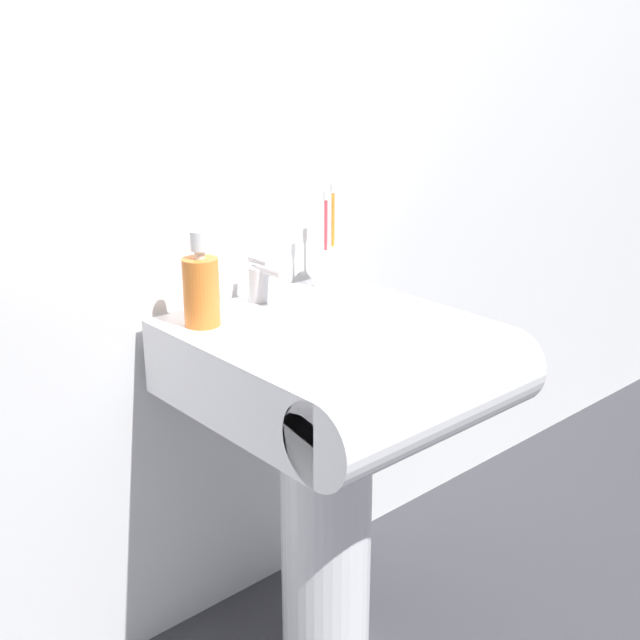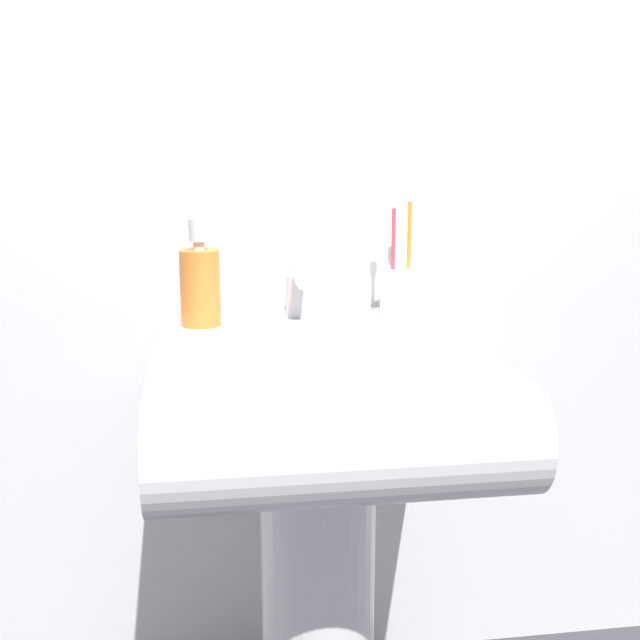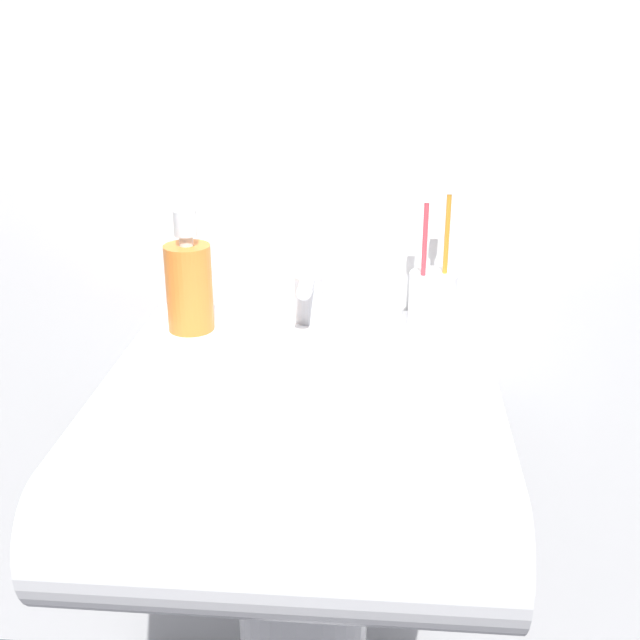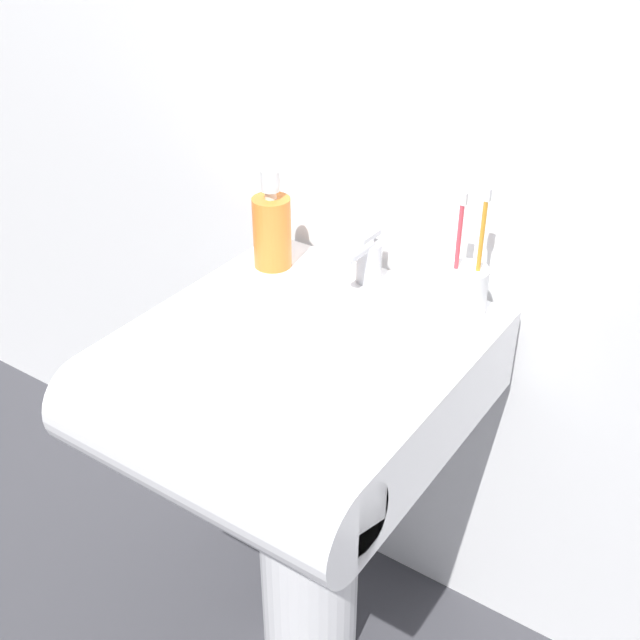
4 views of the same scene
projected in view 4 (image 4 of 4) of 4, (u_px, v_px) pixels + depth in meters
ground_plane at (310, 635)px, 1.64m from camera, size 6.00×6.00×0.00m
sink_pedestal at (309, 534)px, 1.48m from camera, size 0.19×0.19×0.59m
sink_basin at (287, 389)px, 1.24m from camera, size 0.50×0.57×0.15m
faucet at (367, 259)px, 1.35m from camera, size 0.04×0.10×0.09m
toothbrush_cup at (465, 289)px, 1.27m from camera, size 0.07×0.07×0.22m
soap_bottle at (272, 229)px, 1.39m from camera, size 0.07×0.07×0.18m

